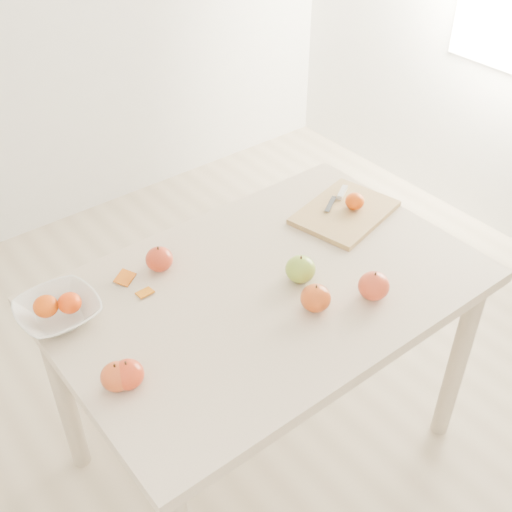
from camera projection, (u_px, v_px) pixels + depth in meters
ground at (265, 444)px, 2.28m from camera, size 3.50×3.50×0.00m
table at (267, 310)px, 1.88m from camera, size 1.20×0.80×0.75m
cutting_board at (345, 212)px, 2.08m from camera, size 0.37×0.30×0.02m
board_tangerine at (355, 201)px, 2.07m from camera, size 0.06×0.06×0.05m
fruit_bowl at (58, 312)px, 1.69m from camera, size 0.21×0.21×0.05m
bowl_tangerine_near at (46, 306)px, 1.66m from camera, size 0.07×0.07×0.06m
bowl_tangerine_far at (70, 303)px, 1.68m from camera, size 0.06×0.06×0.05m
orange_peel_a at (125, 279)px, 1.83m from camera, size 0.07×0.07×0.01m
orange_peel_b at (145, 293)px, 1.78m from camera, size 0.05×0.04×0.01m
paring_knife at (340, 194)px, 2.14m from camera, size 0.16×0.09×0.01m
apple_green at (300, 269)px, 1.81m from camera, size 0.09×0.09×0.08m
apple_red_a at (159, 259)px, 1.85m from camera, size 0.08×0.08×0.07m
apple_red_b at (128, 374)px, 1.51m from camera, size 0.08×0.08×0.07m
apple_red_c at (316, 298)px, 1.71m from camera, size 0.08×0.08×0.07m
apple_red_e at (374, 286)px, 1.75m from camera, size 0.09×0.09×0.08m
apple_red_d at (117, 377)px, 1.50m from camera, size 0.08×0.08×0.07m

